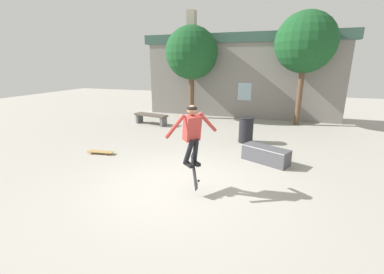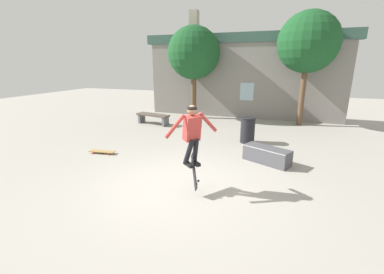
# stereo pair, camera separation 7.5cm
# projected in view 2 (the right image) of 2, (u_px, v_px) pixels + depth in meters

# --- Properties ---
(ground_plane) EXTENTS (40.00, 40.00, 0.00)m
(ground_plane) POSITION_uv_depth(u_px,v_px,m) (179.00, 186.00, 6.08)
(ground_plane) COLOR #A39E93
(building_backdrop) EXTENTS (10.62, 0.52, 5.48)m
(building_backdrop) POSITION_uv_depth(u_px,v_px,m) (241.00, 74.00, 13.38)
(building_backdrop) COLOR gray
(building_backdrop) RESTS_ON ground_plane
(tree_right) EXTENTS (2.64, 2.64, 5.02)m
(tree_right) POSITION_uv_depth(u_px,v_px,m) (308.00, 43.00, 11.17)
(tree_right) COLOR brown
(tree_right) RESTS_ON ground_plane
(tree_left) EXTENTS (2.64, 2.64, 4.65)m
(tree_left) POSITION_uv_depth(u_px,v_px,m) (194.00, 53.00, 12.94)
(tree_left) COLOR brown
(tree_left) RESTS_ON ground_plane
(park_bench) EXTENTS (1.75, 0.81, 0.50)m
(park_bench) POSITION_uv_depth(u_px,v_px,m) (153.00, 117.00, 12.22)
(park_bench) COLOR brown
(park_bench) RESTS_ON ground_plane
(skate_ledge) EXTENTS (1.43, 1.04, 0.47)m
(skate_ledge) POSITION_uv_depth(u_px,v_px,m) (267.00, 155.00, 7.48)
(skate_ledge) COLOR #4C4C51
(skate_ledge) RESTS_ON ground_plane
(trash_bin) EXTENTS (0.55, 0.55, 0.94)m
(trash_bin) POSITION_uv_depth(u_px,v_px,m) (248.00, 130.00, 9.34)
(trash_bin) COLOR black
(trash_bin) RESTS_ON ground_plane
(skater) EXTENTS (0.91, 1.01, 1.35)m
(skater) POSITION_uv_depth(u_px,v_px,m) (192.00, 131.00, 5.51)
(skater) COLOR #B23833
(skateboard_flipping) EXTENTS (0.39, 0.65, 0.74)m
(skateboard_flipping) POSITION_uv_depth(u_px,v_px,m) (194.00, 171.00, 5.71)
(skateboard_flipping) COLOR black
(skateboard_resting) EXTENTS (0.88, 0.33, 0.08)m
(skateboard_resting) POSITION_uv_depth(u_px,v_px,m) (102.00, 151.00, 8.29)
(skateboard_resting) COLOR #AD894C
(skateboard_resting) RESTS_ON ground_plane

